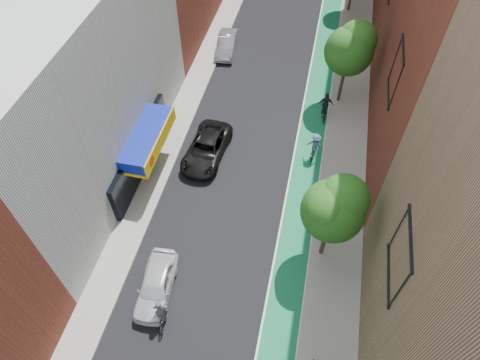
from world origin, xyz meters
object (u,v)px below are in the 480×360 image
Objects in this scene: cyclist_lead at (161,315)px; cyclist_lane_near at (313,199)px; parked_car_black at (206,148)px; parked_car_white at (156,285)px; parked_car_silver at (226,44)px; cyclist_lane_mid at (325,109)px; cyclist_lane_far at (315,147)px.

cyclist_lane_near is (6.87, 9.12, 0.08)m from cyclist_lead.
parked_car_black is at bearing -16.97° from cyclist_lane_near.
cyclist_lane_near is at bearing 39.21° from parked_car_white.
parked_car_white is 10.45m from parked_car_black.
cyclist_lead reaches higher than parked_car_silver.
cyclist_lead is (2.43, -24.61, 0.04)m from parked_car_silver.
cyclist_lane_far is at bearing 82.01° from cyclist_lane_mid.
cyclist_lead reaches higher than cyclist_lane_mid.
parked_car_silver is at bearing -98.78° from cyclist_lead.
parked_car_silver is 1.95× the size of cyclist_lane_mid.
parked_car_black is at bearing 33.50° from cyclist_lane_mid.
cyclist_lane_far is (-0.34, -4.25, 0.12)m from cyclist_lane_mid.
parked_car_black is 7.47m from cyclist_lane_far.
parked_car_white is 14.01m from cyclist_lane_far.
parked_car_white is 2.05× the size of cyclist_lane_far.
cyclist_lane_mid reaches higher than cyclist_lane_far.
cyclist_lead reaches higher than parked_car_black.
cyclist_lane_mid is (9.26, -6.87, 0.14)m from parked_car_silver.
cyclist_lead reaches higher than cyclist_lane_far.
parked_car_white is at bearing -76.18° from cyclist_lead.
cyclist_lane_far reaches higher than parked_car_black.
cyclist_lane_near is at bearing -64.79° from parked_car_silver.
parked_car_black is at bearing -88.53° from parked_car_silver.
parked_car_black reaches higher than parked_car_silver.
cyclist_lane_mid is at bearing -125.46° from cyclist_lead.
cyclist_lane_mid is at bearing -86.20° from cyclist_lane_near.
cyclist_lane_near reaches higher than parked_car_black.
cyclist_lead reaches higher than cyclist_lane_near.
cyclist_lane_mid is (6.83, 17.74, 0.10)m from cyclist_lead.
parked_car_silver is (-1.60, 23.07, -0.02)m from parked_car_white.
parked_car_white is at bearing -86.11° from parked_car_black.
cyclist_lane_mid is at bearing -85.58° from cyclist_lane_far.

